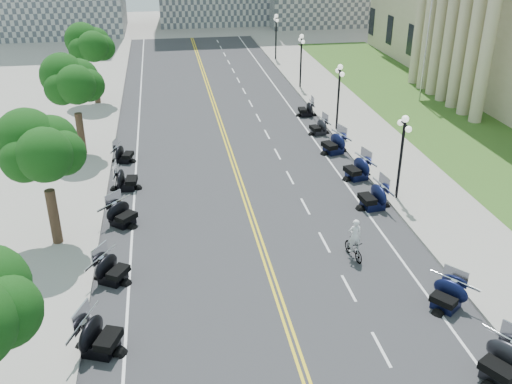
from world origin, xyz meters
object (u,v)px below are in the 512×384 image
flagpole (426,45)px  motorcycle_n_3 (504,362)px  bicycle (353,249)px  cyclist_rider (356,224)px

flagpole → motorcycle_n_3: size_ratio=4.49×
flagpole → motorcycle_n_3: flagpole is taller
motorcycle_n_3 → flagpole: bearing=131.0°
bicycle → cyclist_rider: cyclist_rider is taller
cyclist_rider → flagpole: bearing=-120.4°
motorcycle_n_3 → bicycle: size_ratio=1.33×
flagpole → bicycle: bearing=-120.4°
flagpole → motorcycle_n_3: bearing=-109.2°
bicycle → motorcycle_n_3: bearing=-82.9°
flagpole → bicycle: (-13.84, -23.62, -4.50)m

